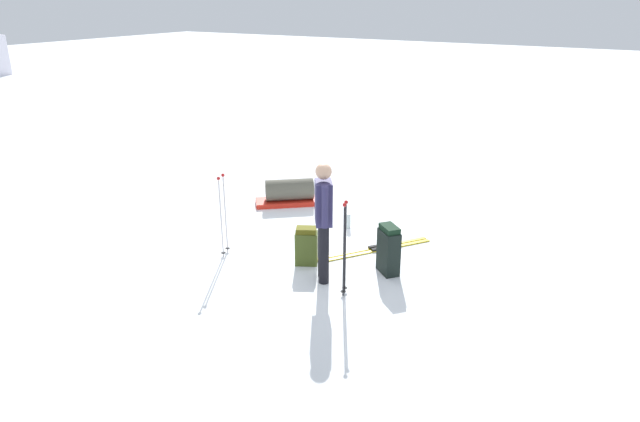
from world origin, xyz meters
name	(u,v)px	position (x,y,z in m)	size (l,w,h in m)	color
ground_plane	(320,253)	(0.00, 0.00, 0.00)	(80.00, 80.00, 0.00)	white
skier_standing	(323,216)	(-0.72, -0.48, 0.95)	(0.48, 0.37, 1.70)	black
ski_pair_near	(374,249)	(0.53, -0.68, 0.01)	(1.71, 1.27, 0.05)	#B59D16
backpack_large_dark	(306,246)	(-0.42, -0.01, 0.28)	(0.34, 0.39, 0.58)	#465520
backpack_bright	(389,250)	(-0.07, -1.18, 0.36)	(0.40, 0.42, 0.73)	black
ski_poles_planted_near	(345,244)	(-0.94, -0.93, 0.73)	(0.17, 0.10, 1.32)	black
ski_poles_planted_far	(223,211)	(-0.78, 1.24, 0.71)	(0.23, 0.12, 1.28)	#B4B1B5
gear_sled	(290,193)	(1.61, 1.62, 0.22)	(1.16, 1.28, 0.49)	red
thermos_bottle	(349,221)	(1.12, 0.09, 0.13)	(0.07, 0.07, 0.26)	#ADBCBE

